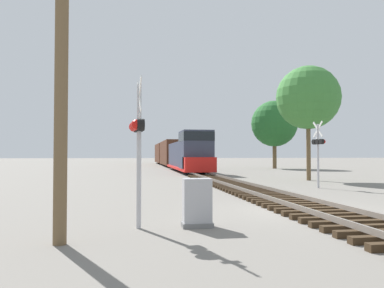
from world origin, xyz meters
name	(u,v)px	position (x,y,z in m)	size (l,w,h in m)	color
ground_plane	(309,211)	(0.00, 0.00, 0.00)	(400.00, 400.00, 0.00)	slate
rail_track_bed	(309,207)	(0.00, 0.00, 0.14)	(2.60, 160.00, 0.31)	#382819
freight_train	(172,154)	(0.00, 46.57, 2.01)	(2.87, 51.69, 4.13)	#33384C
crossing_signal_near	(138,134)	(-5.65, -2.11, 2.40)	(0.40, 1.01, 3.83)	#B7B7BC
crossing_signal_far	(318,146)	(4.47, 7.93, 2.38)	(0.41, 1.01, 3.76)	#B7B7BC
relay_cabinet	(197,203)	(-4.12, -2.14, 0.61)	(0.79, 0.51, 1.25)	slate
utility_pole	(62,31)	(-7.25, -3.59, 4.46)	(1.80, 0.28, 8.65)	brown
tree_far_right	(308,98)	(6.79, 13.91, 6.03)	(4.62, 4.62, 8.36)	brown
tree_mid_background	(274,124)	(12.99, 36.65, 6.08)	(6.24, 6.24, 9.22)	brown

